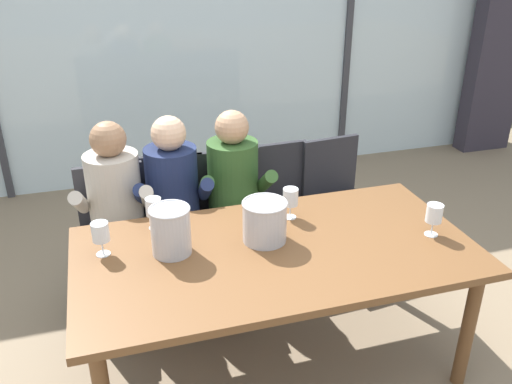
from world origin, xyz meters
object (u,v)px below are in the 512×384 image
chair_right_of_center (282,199)px  person_olive_shirt (235,193)px  chair_center (233,207)px  wine_glass_by_right_taster (154,208)px  chair_near_curtain (115,225)px  person_beige_jumper (116,208)px  person_navy_polo (174,201)px  chair_near_window_right (336,192)px  wine_glass_by_left_taster (434,215)px  ice_bucket_secondary (265,221)px  wine_glass_near_bucket (290,198)px  ice_bucket_primary (171,230)px  wine_glass_center_pour (101,233)px  chair_left_of_center (174,214)px  dining_table (276,261)px

chair_right_of_center → person_olive_shirt: 0.44m
chair_center → wine_glass_by_right_taster: (-0.56, -0.55, 0.35)m
chair_near_curtain → chair_center: 0.77m
chair_right_of_center → person_beige_jumper: (-1.11, -0.16, 0.17)m
chair_near_curtain → person_navy_polo: bearing=-18.1°
chair_near_window_right → person_olive_shirt: 0.81m
chair_near_window_right → person_beige_jumper: 1.52m
wine_glass_by_left_taster → person_beige_jumper: bearing=150.2°
person_beige_jumper → ice_bucket_secondary: person_beige_jumper is taller
wine_glass_near_bucket → person_olive_shirt: bearing=110.1°
ice_bucket_primary → wine_glass_center_pour: 0.34m
person_beige_jumper → ice_bucket_secondary: 1.00m
chair_center → ice_bucket_primary: size_ratio=3.60×
chair_left_of_center → person_navy_polo: bearing=-88.3°
chair_center → chair_near_window_right: 0.75m
chair_center → person_olive_shirt: person_olive_shirt is taller
chair_center → wine_glass_by_left_taster: size_ratio=5.04×
dining_table → ice_bucket_primary: 0.55m
ice_bucket_primary → ice_bucket_secondary: ice_bucket_primary is taller
dining_table → chair_left_of_center: 1.03m
chair_left_of_center → wine_glass_near_bucket: size_ratio=5.04×
chair_right_of_center → ice_bucket_primary: (-0.87, -0.84, 0.36)m
dining_table → chair_near_window_right: 1.22m
chair_left_of_center → chair_near_window_right: 1.14m
chair_near_window_right → person_navy_polo: bearing=-178.0°
ice_bucket_primary → person_navy_polo: bearing=80.9°
person_beige_jumper → person_navy_polo: bearing=5.2°
dining_table → ice_bucket_primary: bearing=167.3°
chair_near_curtain → chair_near_window_right: size_ratio=1.00×
chair_near_curtain → person_beige_jumper: person_beige_jumper is taller
chair_near_window_right → wine_glass_near_bucket: (-0.59, -0.66, 0.35)m
chair_left_of_center → chair_near_window_right: (1.14, -0.00, 0.00)m
chair_left_of_center → person_navy_polo: (-0.01, -0.16, 0.17)m
chair_left_of_center → ice_bucket_secondary: bearing=-61.5°
chair_left_of_center → ice_bucket_secondary: ice_bucket_secondary is taller
wine_glass_near_bucket → ice_bucket_primary: bearing=-165.7°
chair_right_of_center → person_beige_jumper: 1.13m
ice_bucket_secondary → wine_glass_by_right_taster: bearing=151.4°
chair_left_of_center → ice_bucket_primary: 0.91m
ice_bucket_primary → wine_glass_near_bucket: bearing=14.3°
chair_near_window_right → ice_bucket_primary: bearing=-152.4°
chair_right_of_center → wine_glass_center_pour: 1.46m
chair_center → chair_near_curtain: bearing=-178.1°
chair_left_of_center → ice_bucket_primary: bearing=-92.0°
chair_right_of_center → person_olive_shirt: person_olive_shirt is taller
chair_center → chair_right_of_center: same height
ice_bucket_secondary → wine_glass_by_left_taster: (0.85, -0.20, 0.01)m
dining_table → ice_bucket_secondary: bearing=107.6°
chair_center → wine_glass_by_right_taster: wine_glass_by_right_taster is taller
ice_bucket_primary → wine_glass_center_pour: ice_bucket_primary is taller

